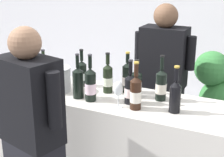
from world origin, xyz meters
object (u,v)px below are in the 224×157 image
wine_bottle_0 (26,73)px  wine_glass (118,90)px  wine_bottle_9 (136,93)px  person_guest (34,152)px  wine_bottle_3 (175,95)px  wine_bottle_2 (161,85)px  ice_bucket (59,79)px  wine_bottle_7 (90,85)px  person_server (162,94)px  potted_shrub (220,100)px  wine_bottle_8 (127,77)px  wine_bottle_1 (82,73)px  wine_bottle_6 (108,78)px  wine_bottle_10 (44,71)px  wine_bottle_5 (130,89)px  wine_bottle_11 (136,84)px  wine_bottle_4 (78,82)px

wine_bottle_0 → wine_glass: size_ratio=1.67×
wine_bottle_9 → person_guest: size_ratio=0.21×
wine_bottle_0 → wine_bottle_3: (1.28, 0.00, 0.02)m
wine_bottle_2 → ice_bucket: bearing=-168.2°
wine_bottle_0 → wine_bottle_7: 0.66m
person_server → potted_shrub: person_server is taller
wine_bottle_3 → wine_bottle_8: (-0.45, 0.22, -0.00)m
wine_bottle_8 → wine_glass: 0.31m
wine_bottle_1 → potted_shrub: size_ratio=0.27×
wine_bottle_6 → wine_bottle_10: wine_bottle_6 is taller
wine_bottle_8 → wine_bottle_10: wine_bottle_8 is taller
wine_glass → person_guest: (-0.36, -0.52, -0.31)m
wine_bottle_0 → wine_bottle_3: wine_bottle_3 is taller
person_guest → potted_shrub: 2.00m
wine_bottle_6 → wine_bottle_1: bearing=170.0°
wine_bottle_2 → wine_bottle_9: size_ratio=1.01×
wine_bottle_7 → wine_bottle_1: bearing=131.0°
wine_glass → person_guest: bearing=-125.1°
wine_bottle_0 → wine_bottle_7: (0.65, -0.06, 0.02)m
wine_bottle_5 → wine_bottle_7: bearing=-163.9°
wine_bottle_1 → wine_bottle_9: size_ratio=0.91×
wine_bottle_7 → person_guest: bearing=-103.1°
wine_bottle_11 → wine_glass: 0.25m
wine_bottle_5 → person_guest: (-0.41, -0.62, -0.29)m
wine_bottle_6 → person_guest: person_guest is taller
wine_bottle_1 → person_server: bearing=45.0°
person_server → person_guest: (-0.44, -1.34, -0.01)m
person_guest → wine_bottle_2: bearing=52.6°
wine_bottle_6 → person_guest: bearing=-102.2°
wine_bottle_3 → wine_bottle_5: (-0.34, 0.02, -0.01)m
wine_bottle_10 → wine_bottle_11: bearing=4.6°
wine_bottle_0 → wine_bottle_5: (0.94, 0.02, 0.00)m
wine_bottle_10 → wine_bottle_9: bearing=-9.6°
wine_bottle_1 → wine_bottle_7: bearing=-49.0°
wine_bottle_0 → wine_bottle_9: (1.01, -0.06, 0.01)m
wine_bottle_0 → wine_bottle_8: size_ratio=0.98×
wine_bottle_7 → person_server: 0.91m
wine_bottle_9 → wine_bottle_11: 0.23m
wine_bottle_2 → wine_bottle_5: (-0.18, -0.16, -0.01)m
wine_bottle_8 → wine_bottle_7: bearing=-121.8°
wine_bottle_5 → person_server: size_ratio=0.20×
wine_glass → potted_shrub: (0.55, 1.25, -0.45)m
wine_bottle_5 → wine_bottle_9: (0.07, -0.08, 0.01)m
wine_bottle_0 → wine_bottle_9: size_ratio=0.94×
ice_bucket → wine_bottle_2: bearing=11.8°
wine_bottle_11 → person_guest: bearing=-118.0°
wine_glass → person_guest: 0.71m
wine_bottle_0 → wine_bottle_3: size_ratio=0.97×
wine_bottle_3 → wine_bottle_11: size_ratio=1.12×
wine_bottle_4 → wine_bottle_7: (0.11, -0.01, -0.00)m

